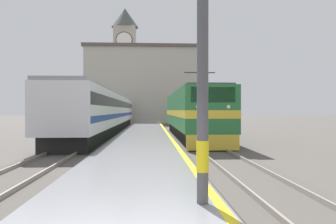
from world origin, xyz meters
The scene contains 9 objects.
ground_plane centered at (0.00, 30.00, 0.00)m, with size 200.00×200.00×0.00m, color #514C47.
platform centered at (0.00, 25.00, 0.20)m, with size 3.85×140.00×0.40m.
rail_track_near centered at (3.70, 25.00, 0.03)m, with size 2.83×140.00×0.16m.
rail_track_far centered at (-3.81, 25.00, 0.03)m, with size 2.84×140.00×0.16m.
locomotive_train centered at (3.70, 22.09, 1.89)m, with size 2.92×18.75×4.67m.
passenger_train centered at (-3.81, 28.91, 2.03)m, with size 2.92×35.01×3.75m.
catenary_mast centered at (1.59, 2.31, 3.98)m, with size 2.53×0.24×7.07m.
clock_tower centered at (-4.82, 64.48, 12.52)m, with size 5.51×5.51×23.32m.
station_building centered at (-0.65, 52.17, 6.39)m, with size 19.34×9.14×12.72m.
Camera 1 is at (0.48, -3.88, 2.17)m, focal length 35.00 mm.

